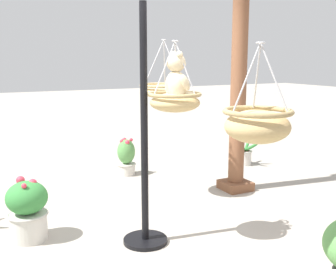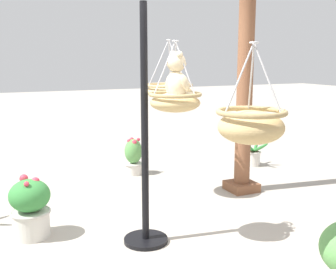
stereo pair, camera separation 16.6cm
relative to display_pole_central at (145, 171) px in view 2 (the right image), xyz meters
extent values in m
plane|color=#A8A093|center=(0.18, 0.11, -0.73)|extent=(40.00, 40.00, 0.00)
cylinder|color=black|center=(0.00, 0.00, 0.43)|extent=(0.07, 0.07, 2.32)
cylinder|color=black|center=(0.00, 0.00, -0.71)|extent=(0.44, 0.44, 0.04)
ellipsoid|color=tan|center=(0.15, 0.25, 0.67)|extent=(0.47, 0.47, 0.17)
torus|color=tan|center=(0.15, 0.25, 0.75)|extent=(0.50, 0.50, 0.04)
ellipsoid|color=silver|center=(0.15, 0.25, 0.69)|extent=(0.41, 0.41, 0.14)
cylinder|color=#B7B7BC|center=(0.24, 0.30, 0.99)|extent=(0.20, 0.12, 0.49)
cylinder|color=#B7B7BC|center=(0.06, 0.30, 0.99)|extent=(0.20, 0.12, 0.49)
cylinder|color=#B7B7BC|center=(0.15, 0.14, 0.99)|extent=(0.01, 0.23, 0.49)
torus|color=#B7B7BC|center=(0.15, 0.25, 1.24)|extent=(0.06, 0.06, 0.01)
ellipsoid|color=beige|center=(0.15, 0.26, 0.83)|extent=(0.23, 0.20, 0.27)
sphere|color=beige|center=(0.15, 0.26, 1.04)|extent=(0.21, 0.21, 0.18)
ellipsoid|color=beige|center=(0.15, 0.33, 1.03)|extent=(0.09, 0.08, 0.06)
sphere|color=black|center=(0.15, 0.35, 1.03)|extent=(0.02, 0.02, 0.02)
sphere|color=beige|center=(0.09, 0.26, 1.11)|extent=(0.07, 0.07, 0.07)
sphere|color=beige|center=(0.21, 0.26, 1.11)|extent=(0.07, 0.07, 0.07)
ellipsoid|color=beige|center=(0.03, 0.29, 0.87)|extent=(0.07, 0.13, 0.17)
ellipsoid|color=beige|center=(0.27, 0.29, 0.87)|extent=(0.07, 0.13, 0.17)
ellipsoid|color=beige|center=(0.09, 0.36, 0.73)|extent=(0.08, 0.16, 0.08)
ellipsoid|color=beige|center=(0.21, 0.36, 0.73)|extent=(0.08, 0.16, 0.08)
ellipsoid|color=tan|center=(-1.10, 0.75, 0.67)|extent=(0.58, 0.58, 0.17)
torus|color=tan|center=(-1.10, 0.75, 0.75)|extent=(0.61, 0.61, 0.04)
cylinder|color=#B7B7BC|center=(-0.98, 0.82, 1.03)|extent=(0.25, 0.15, 0.56)
cylinder|color=#B7B7BC|center=(-1.22, 0.82, 1.03)|extent=(0.25, 0.15, 0.56)
cylinder|color=#B7B7BC|center=(-1.10, 0.62, 1.03)|extent=(0.01, 0.28, 0.56)
torus|color=#B7B7BC|center=(-1.10, 0.75, 1.30)|extent=(0.06, 0.06, 0.01)
ellipsoid|color=tan|center=(1.39, 0.22, 0.63)|extent=(0.44, 0.44, 0.22)
torus|color=tan|center=(1.39, 0.22, 0.74)|extent=(0.47, 0.47, 0.04)
cylinder|color=#B7B7BC|center=(1.48, 0.27, 0.96)|extent=(0.19, 0.12, 0.45)
cylinder|color=#B7B7BC|center=(1.30, 0.27, 0.96)|extent=(0.19, 0.12, 0.45)
cylinder|color=#B7B7BC|center=(1.39, 0.11, 0.96)|extent=(0.01, 0.21, 0.45)
torus|color=#B7B7BC|center=(1.39, 0.22, 1.18)|extent=(0.06, 0.06, 0.01)
cylinder|color=brown|center=(-0.96, 1.80, 0.71)|extent=(0.21, 0.21, 2.88)
cube|color=brown|center=(-0.96, 1.80, -0.67)|extent=(0.38, 0.38, 0.12)
cylinder|color=beige|center=(-0.60, -1.03, -0.59)|extent=(0.37, 0.37, 0.28)
torus|color=#BCB7AE|center=(-0.60, -1.03, -0.46)|extent=(0.40, 0.40, 0.03)
cylinder|color=#382819|center=(-0.60, -1.03, -0.47)|extent=(0.32, 0.32, 0.03)
ellipsoid|color=#38843D|center=(-0.60, -1.03, -0.29)|extent=(0.41, 0.41, 0.33)
sphere|color=#E0384C|center=(-0.48, -1.06, -0.13)|extent=(0.05, 0.05, 0.05)
sphere|color=#E0384C|center=(-0.61, -0.96, -0.15)|extent=(0.08, 0.08, 0.08)
sphere|color=#E0384C|center=(-0.71, -1.06, -0.13)|extent=(0.09, 0.09, 0.09)
cylinder|color=beige|center=(-2.01, 2.76, -0.61)|extent=(0.23, 0.23, 0.25)
torus|color=#BCB7AE|center=(-2.01, 2.76, -0.49)|extent=(0.26, 0.26, 0.03)
cylinder|color=#382819|center=(-2.01, 2.76, -0.50)|extent=(0.20, 0.20, 0.03)
ellipsoid|color=#38843D|center=(-1.88, 2.77, -0.41)|extent=(0.27, 0.06, 0.18)
ellipsoid|color=#38843D|center=(-1.94, 2.86, -0.41)|extent=(0.19, 0.24, 0.19)
ellipsoid|color=#38843D|center=(-2.07, 2.85, -0.41)|extent=(0.18, 0.24, 0.21)
ellipsoid|color=#38843D|center=(-2.12, 2.75, -0.41)|extent=(0.26, 0.07, 0.21)
ellipsoid|color=#38843D|center=(-2.07, 2.65, -0.40)|extent=(0.18, 0.27, 0.15)
ellipsoid|color=#38843D|center=(-1.95, 2.65, -0.41)|extent=(0.16, 0.26, 0.19)
cylinder|color=beige|center=(-2.36, 0.72, -0.64)|extent=(0.27, 0.27, 0.18)
torus|color=#BCB7AE|center=(-2.36, 0.72, -0.56)|extent=(0.30, 0.30, 0.03)
cylinder|color=#382819|center=(-2.36, 0.72, -0.57)|extent=(0.23, 0.23, 0.03)
ellipsoid|color=#56934C|center=(-2.36, 0.72, -0.36)|extent=(0.28, 0.28, 0.39)
sphere|color=#E0384C|center=(-2.29, 0.71, -0.20)|extent=(0.08, 0.08, 0.08)
sphere|color=#E0384C|center=(-2.34, 0.80, -0.17)|extent=(0.06, 0.06, 0.06)
sphere|color=#E0384C|center=(-2.40, 0.71, -0.18)|extent=(0.07, 0.07, 0.07)
sphere|color=#E0384C|center=(-2.37, 0.65, -0.19)|extent=(0.06, 0.06, 0.06)
camera|label=1|loc=(3.52, -1.54, 1.08)|focal=43.88mm
camera|label=2|loc=(3.60, -1.39, 1.08)|focal=43.88mm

